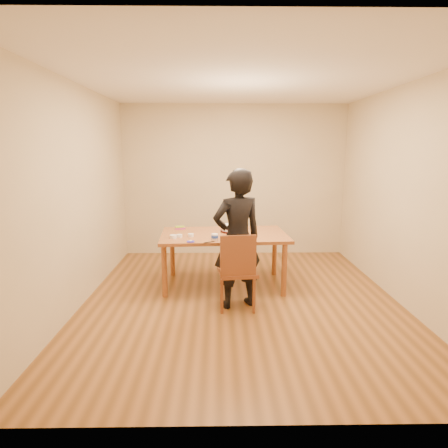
{
  "coord_description": "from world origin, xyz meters",
  "views": [
    {
      "loc": [
        -0.29,
        -4.55,
        1.91
      ],
      "look_at": [
        -0.21,
        0.51,
        0.9
      ],
      "focal_mm": 30.0,
      "sensor_mm": 36.0,
      "label": 1
    }
  ],
  "objects_px": {
    "dining_chair": "(237,272)",
    "cake_plate": "(230,231)",
    "dining_table": "(224,235)",
    "person": "(237,239)",
    "cake": "(230,228)"
  },
  "relations": [
    {
      "from": "dining_table",
      "to": "cake",
      "type": "xyz_separation_m",
      "value": [
        0.09,
        0.12,
        0.08
      ]
    },
    {
      "from": "dining_table",
      "to": "cake",
      "type": "bearing_deg",
      "value": 48.98
    },
    {
      "from": "dining_table",
      "to": "cake_plate",
      "type": "relative_size",
      "value": 6.07
    },
    {
      "from": "dining_table",
      "to": "cake_plate",
      "type": "distance_m",
      "value": 0.16
    },
    {
      "from": "dining_table",
      "to": "cake_plate",
      "type": "xyz_separation_m",
      "value": [
        0.09,
        0.12,
        0.03
      ]
    },
    {
      "from": "dining_table",
      "to": "dining_chair",
      "type": "distance_m",
      "value": 0.84
    },
    {
      "from": "dining_table",
      "to": "cake_plate",
      "type": "bearing_deg",
      "value": 48.98
    },
    {
      "from": "cake_plate",
      "to": "person",
      "type": "xyz_separation_m",
      "value": [
        0.06,
        -0.85,
        0.09
      ]
    },
    {
      "from": "cake",
      "to": "person",
      "type": "bearing_deg",
      "value": -86.26
    },
    {
      "from": "dining_chair",
      "to": "dining_table",
      "type": "bearing_deg",
      "value": 93.54
    },
    {
      "from": "cake_plate",
      "to": "cake",
      "type": "relative_size",
      "value": 1.23
    },
    {
      "from": "cake_plate",
      "to": "dining_chair",
      "type": "bearing_deg",
      "value": -86.45
    },
    {
      "from": "dining_table",
      "to": "dining_chair",
      "type": "bearing_deg",
      "value": -82.55
    },
    {
      "from": "dining_chair",
      "to": "cake_plate",
      "type": "bearing_deg",
      "value": 86.14
    },
    {
      "from": "cake_plate",
      "to": "person",
      "type": "distance_m",
      "value": 0.86
    }
  ]
}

